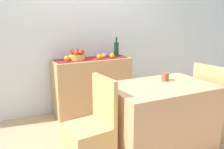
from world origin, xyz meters
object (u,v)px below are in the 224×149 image
at_px(coffee_cup, 165,77).
at_px(wine_bottle, 116,49).
at_px(dining_table, 160,118).
at_px(chair_near_window, 90,143).
at_px(sideboard_console, 92,86).
at_px(fruit_bowl, 77,57).
at_px(chair_by_corner, 213,114).

bearing_deg(coffee_cup, wine_bottle, 90.57).
distance_m(dining_table, chair_near_window, 0.82).
distance_m(wine_bottle, coffee_cup, 1.20).
xyz_separation_m(sideboard_console, chair_near_window, (-0.54, -1.32, -0.15)).
xyz_separation_m(fruit_bowl, dining_table, (0.50, -1.32, -0.50)).
relative_size(wine_bottle, dining_table, 0.28).
relative_size(dining_table, chair_near_window, 1.22).
bearing_deg(chair_by_corner, chair_near_window, 179.83).
bearing_deg(chair_near_window, sideboard_console, 67.66).
xyz_separation_m(fruit_bowl, chair_near_window, (-0.31, -1.32, -0.61)).
xyz_separation_m(fruit_bowl, wine_bottle, (0.63, 0.00, 0.07)).
bearing_deg(dining_table, wine_bottle, 84.13).
xyz_separation_m(dining_table, chair_near_window, (-0.81, 0.00, -0.10)).
relative_size(fruit_bowl, dining_table, 0.22).
xyz_separation_m(coffee_cup, chair_near_window, (-0.96, -0.13, -0.52)).
xyz_separation_m(sideboard_console, wine_bottle, (0.41, 0.00, 0.53)).
relative_size(wine_bottle, chair_by_corner, 0.34).
distance_m(sideboard_console, coffee_cup, 1.32).
xyz_separation_m(sideboard_console, coffee_cup, (0.42, -1.19, 0.37)).
relative_size(dining_table, coffee_cup, 12.08).
height_order(sideboard_console, coffee_cup, coffee_cup).
bearing_deg(fruit_bowl, chair_by_corner, -45.29).
bearing_deg(chair_by_corner, sideboard_console, 129.27).
height_order(chair_near_window, chair_by_corner, same).
distance_m(sideboard_console, fruit_bowl, 0.51).
height_order(sideboard_console, chair_by_corner, chair_by_corner).
distance_m(sideboard_console, dining_table, 1.35).
xyz_separation_m(chair_near_window, chair_by_corner, (1.62, -0.00, 0.00)).
relative_size(sideboard_console, wine_bottle, 3.76).
bearing_deg(wine_bottle, fruit_bowl, -180.00).
distance_m(fruit_bowl, coffee_cup, 1.36).
bearing_deg(sideboard_console, chair_near_window, -112.34).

